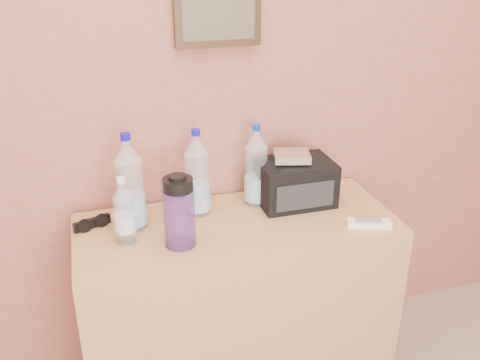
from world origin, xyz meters
name	(u,v)px	position (x,y,z in m)	size (l,w,h in m)	color
picture_frame	(218,9)	(0.16, 1.98, 1.40)	(0.30, 0.03, 0.25)	#382311
dresser	(237,303)	(0.16, 1.75, 0.35)	(1.13, 0.47, 0.70)	tan
pet_large_a	(130,187)	(-0.19, 1.82, 0.86)	(0.09, 0.09, 0.34)	white
pet_large_b	(197,177)	(0.05, 1.86, 0.84)	(0.09, 0.09, 0.32)	#C6EDFD
pet_large_c	(256,169)	(0.27, 1.88, 0.84)	(0.08, 0.08, 0.31)	silver
pet_small	(124,214)	(-0.22, 1.73, 0.80)	(0.07, 0.07, 0.23)	silver
nalgene_bottle	(179,211)	(-0.06, 1.66, 0.83)	(0.10, 0.10, 0.25)	#5D2E8C
sunglasses	(92,223)	(-0.33, 1.85, 0.72)	(0.13, 0.05, 0.03)	black
ac_remote	(369,223)	(0.60, 1.59, 0.71)	(0.15, 0.05, 0.02)	white
toiletry_bag	(295,180)	(0.42, 1.84, 0.80)	(0.27, 0.20, 0.19)	black
foil_packet	(292,156)	(0.39, 1.82, 0.90)	(0.13, 0.11, 0.03)	silver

